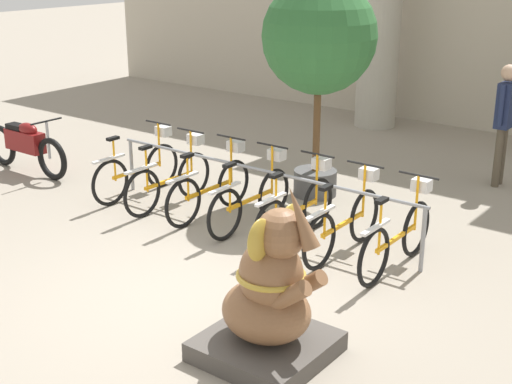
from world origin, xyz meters
name	(u,v)px	position (x,y,z in m)	size (l,w,h in m)	color
ground_plane	(188,294)	(0.00, 0.00, 0.00)	(60.00, 60.00, 0.00)	gray
bike_rack	(256,178)	(-0.61, 1.95, 0.62)	(4.65, 0.05, 0.77)	gray
bicycle_0	(139,168)	(-2.63, 1.85, 0.40)	(0.48, 1.65, 0.99)	black
bicycle_1	(171,178)	(-1.96, 1.80, 0.40)	(0.48, 1.65, 0.99)	black
bicycle_2	(211,187)	(-1.28, 1.86, 0.40)	(0.48, 1.65, 0.99)	black
bicycle_3	(252,197)	(-0.61, 1.87, 0.40)	(0.48, 1.65, 0.99)	black
bicycle_4	(297,208)	(0.07, 1.88, 0.40)	(0.48, 1.65, 0.99)	black
bicycle_5	(345,222)	(0.75, 1.86, 0.40)	(0.48, 1.65, 0.99)	black
bicycle_6	(398,235)	(1.42, 1.85, 0.40)	(0.48, 1.65, 0.99)	black
elephant_statue	(270,300)	(1.37, -0.44, 0.55)	(1.04, 1.04, 1.64)	#4C4742
motorcycle	(26,145)	(-4.82, 1.54, 0.45)	(1.94, 0.55, 0.92)	black
person_pedestrian	(505,113)	(1.28, 5.41, 1.09)	(0.24, 0.47, 1.80)	brown
potted_tree	(319,42)	(-0.64, 3.39, 2.17)	(1.56, 1.56, 3.02)	#4C4C4C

